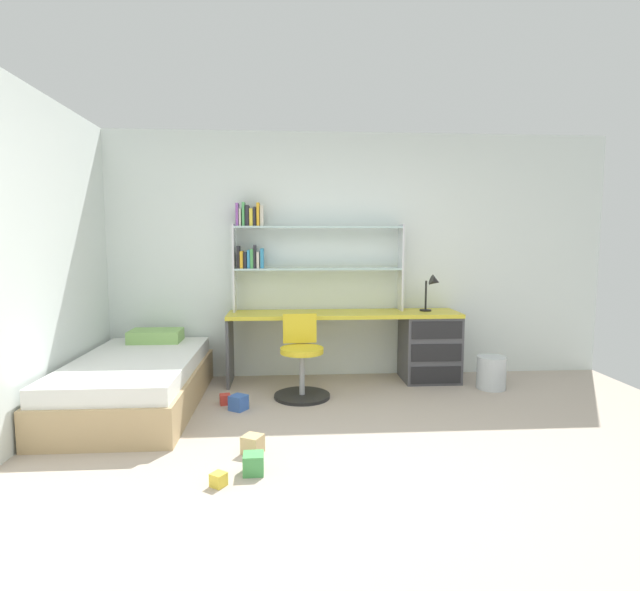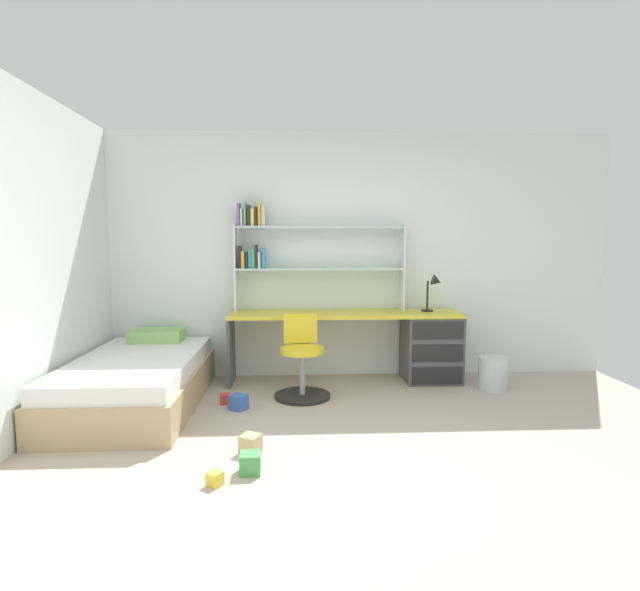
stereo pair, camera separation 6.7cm
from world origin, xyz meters
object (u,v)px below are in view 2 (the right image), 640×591
at_px(bed_platform, 138,381).
at_px(waste_bin, 493,373).
at_px(bookshelf_hutch, 294,248).
at_px(toy_block_natural_2, 250,444).
at_px(toy_block_yellow_4, 215,479).
at_px(toy_block_green_0, 250,463).
at_px(desk, 407,342).
at_px(swivel_chair, 302,365).
at_px(toy_block_red_1, 225,399).
at_px(toy_block_blue_3, 238,402).
at_px(desk_lamp, 434,287).

height_order(bed_platform, waste_bin, bed_platform).
bearing_deg(bookshelf_hutch, toy_block_natural_2, -99.29).
distance_m(waste_bin, toy_block_yellow_4, 3.02).
distance_m(toy_block_green_0, toy_block_natural_2, 0.30).
bearing_deg(desk, swivel_chair, -156.41).
bearing_deg(bookshelf_hutch, toy_block_red_1, -127.81).
height_order(waste_bin, toy_block_natural_2, waste_bin).
xyz_separation_m(bookshelf_hutch, toy_block_natural_2, (-0.30, -1.84, -1.32)).
bearing_deg(toy_block_blue_3, swivel_chair, 31.34).
xyz_separation_m(desk, desk_lamp, (0.27, -0.01, 0.57)).
bearing_deg(bed_platform, swivel_chair, 7.70).
relative_size(waste_bin, toy_block_yellow_4, 4.02).
xyz_separation_m(toy_block_green_0, toy_block_natural_2, (-0.03, 0.30, -0.00)).
height_order(swivel_chair, toy_block_green_0, swivel_chair).
relative_size(desk, desk_lamp, 6.16).
height_order(bed_platform, toy_block_blue_3, bed_platform).
bearing_deg(bookshelf_hutch, toy_block_green_0, -97.33).
height_order(bookshelf_hutch, desk_lamp, bookshelf_hutch).
relative_size(swivel_chair, toy_block_red_1, 8.38).
xyz_separation_m(bookshelf_hutch, swivel_chair, (0.07, -0.61, -1.08)).
distance_m(bookshelf_hutch, toy_block_red_1, 1.67).
bearing_deg(toy_block_red_1, toy_block_green_0, -75.85).
bearing_deg(toy_block_red_1, bed_platform, -178.80).
relative_size(bookshelf_hutch, bed_platform, 0.93).
distance_m(bed_platform, toy_block_natural_2, 1.50).
height_order(bed_platform, toy_block_green_0, bed_platform).
bearing_deg(toy_block_green_0, swivel_chair, 77.22).
bearing_deg(waste_bin, toy_block_red_1, -173.10).
bearing_deg(desk_lamp, toy_block_natural_2, -135.69).
relative_size(bookshelf_hutch, toy_block_yellow_4, 21.95).
relative_size(bookshelf_hutch, swivel_chair, 2.30).
xyz_separation_m(desk_lamp, toy_block_green_0, (-1.71, -2.00, -0.91)).
distance_m(swivel_chair, toy_block_blue_3, 0.69).
bearing_deg(toy_block_green_0, toy_block_red_1, 104.15).
bearing_deg(waste_bin, toy_block_blue_3, -169.10).
distance_m(bookshelf_hutch, toy_block_yellow_4, 2.69).
height_order(toy_block_natural_2, toy_block_blue_3, toy_block_blue_3).
distance_m(bed_platform, toy_block_yellow_4, 1.74).
height_order(desk_lamp, toy_block_red_1, desk_lamp).
xyz_separation_m(desk_lamp, toy_block_natural_2, (-1.74, -1.70, -0.92)).
height_order(swivel_chair, toy_block_red_1, swivel_chair).
height_order(bookshelf_hutch, toy_block_blue_3, bookshelf_hutch).
xyz_separation_m(swivel_chair, toy_block_yellow_4, (-0.54, -1.68, -0.26)).
height_order(desk_lamp, waste_bin, desk_lamp).
relative_size(desk, toy_block_blue_3, 18.38).
bearing_deg(toy_block_natural_2, toy_block_blue_3, 101.57).
relative_size(desk_lamp, toy_block_natural_2, 3.08).
height_order(toy_block_blue_3, toy_block_yellow_4, toy_block_blue_3).
bearing_deg(bookshelf_hutch, desk, -6.60).
bearing_deg(toy_block_green_0, desk, 54.29).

